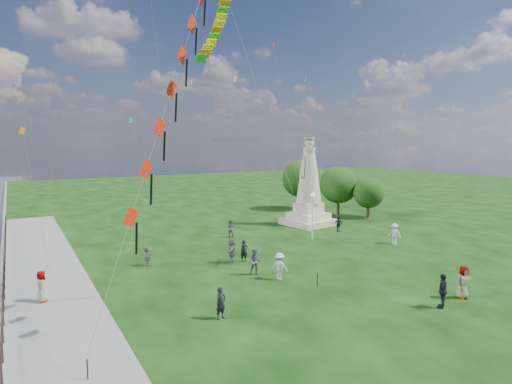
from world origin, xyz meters
TOP-DOWN VIEW (x-y plane):
  - waterfront at (-15.24, 8.99)m, footprint 200.00×200.00m
  - statue at (11.87, 19.08)m, footprint 5.17×5.17m
  - lamppost at (8.11, 13.45)m, footprint 0.40×0.40m
  - tree_row at (18.43, 24.39)m, footprint 7.42×13.33m
  - person_0 at (-6.71, 1.68)m, footprint 0.70×0.55m
  - person_1 at (-1.66, 6.96)m, footprint 1.05×0.93m
  - person_2 at (-0.73, 5.39)m, footprint 1.14×1.27m
  - person_3 at (4.32, -3.00)m, footprint 1.26×1.04m
  - person_4 at (6.59, -2.66)m, footprint 1.02×0.74m
  - person_5 at (-7.35, 12.72)m, footprint 1.09×1.46m
  - person_6 at (-0.75, 10.21)m, footprint 0.64×0.48m
  - person_7 at (1.94, 17.89)m, footprint 0.96×0.90m
  - person_8 at (13.23, 8.40)m, footprint 0.97×1.32m
  - person_9 at (12.34, 14.79)m, footprint 0.93×0.57m
  - person_10 at (-14.43, 8.53)m, footprint 0.56×0.88m
  - person_11 at (-1.76, 10.28)m, footprint 1.55×1.91m
  - red_kite_train at (-8.06, 4.63)m, footprint 9.10×9.35m
  - small_kites at (3.00, 23.37)m, footprint 28.99×15.89m

SIDE VIEW (x-z plane):
  - waterfront at x=-15.24m, z-range -0.82..0.69m
  - person_5 at x=-7.35m, z-range 0.00..1.45m
  - person_9 at x=12.34m, z-range 0.00..1.49m
  - person_6 at x=-0.75m, z-range 0.00..1.61m
  - person_0 at x=-6.71m, z-range 0.00..1.68m
  - person_7 at x=1.94m, z-range 0.00..1.69m
  - person_2 at x=-0.73m, z-range 0.00..1.76m
  - person_10 at x=-14.43m, z-range 0.00..1.77m
  - person_8 at x=13.23m, z-range 0.00..1.82m
  - person_1 at x=-1.66m, z-range 0.00..1.84m
  - person_4 at x=6.59m, z-range 0.00..1.90m
  - person_11 at x=-1.76m, z-range 0.00..1.90m
  - person_3 at x=4.32m, z-range 0.00..1.91m
  - lamppost at x=8.11m, z-range 0.95..5.24m
  - statue at x=11.87m, z-range -1.14..8.15m
  - tree_row at x=18.43m, z-range 0.44..6.97m
  - red_kite_train at x=-8.06m, z-range 2.23..20.46m
  - small_kites at x=3.00m, z-range 1.48..26.02m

